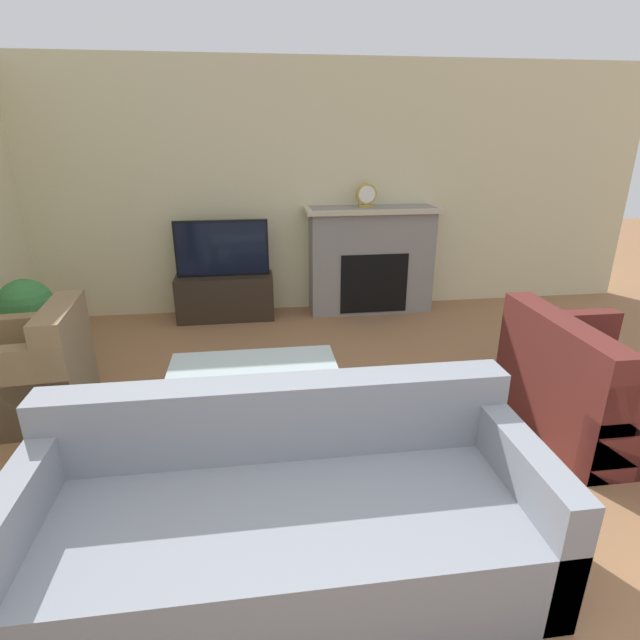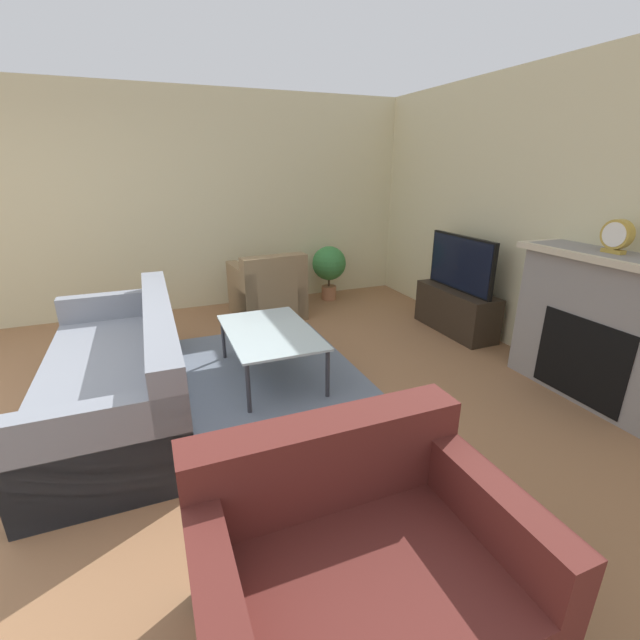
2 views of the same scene
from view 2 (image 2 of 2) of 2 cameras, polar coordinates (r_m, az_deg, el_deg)
name	(u,v)px [view 2 (image 2 of 2)]	position (r m, az deg, el deg)	size (l,w,h in m)	color
wall_back	(540,217)	(4.65, 27.27, 12.06)	(8.41, 0.06, 2.70)	beige
wall_left	(237,203)	(5.92, -10.97, 15.11)	(0.06, 7.57, 2.70)	beige
area_rug	(252,378)	(3.95, -9.04, -7.70)	(2.36, 1.94, 0.00)	slate
fireplace	(605,327)	(4.02, 33.74, -0.79)	(1.50, 0.46, 1.19)	gray
tv_stand	(456,311)	(5.14, 17.65, 1.22)	(1.05, 0.38, 0.50)	#2D2319
tv	(461,263)	(4.99, 18.29, 7.18)	(0.99, 0.06, 0.60)	black
couch_sectional	(121,377)	(3.65, -25.01, -6.85)	(2.32, 0.96, 0.82)	gray
couch_loveseat	(357,577)	(1.97, 4.89, -30.94)	(0.92, 1.22, 0.82)	#5B231E
armchair_by_window	(268,293)	(5.42, -6.98, 3.59)	(0.87, 0.85, 0.82)	#8C704C
coffee_table	(270,334)	(3.81, -6.71, -1.89)	(1.16, 0.74, 0.44)	#333338
potted_plant	(329,265)	(6.03, 1.22, 7.29)	(0.47, 0.47, 0.76)	#AD704C
mantel_clock	(617,236)	(3.92, 34.82, 9.21)	(0.22, 0.07, 0.25)	#B79338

